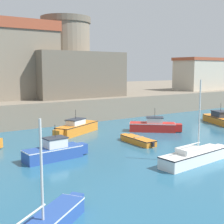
{
  "coord_description": "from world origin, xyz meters",
  "views": [
    {
      "loc": [
        -19.33,
        -11.75,
        6.38
      ],
      "look_at": [
        -1.66,
        14.2,
        2.0
      ],
      "focal_mm": 50.0,
      "sensor_mm": 36.0,
      "label": 1
    }
  ],
  "objects_px": {
    "motorboat_orange_0": "(220,119)",
    "motorboat_orange_4": "(76,128)",
    "dinghy_orange_5": "(138,140)",
    "fortress": "(67,68)",
    "sailboat_white_1": "(195,156)",
    "motorboat_red_8": "(154,126)",
    "harbor_shed_mid_row": "(200,74)",
    "motorboat_blue_3": "(55,151)"
  },
  "relations": [
    {
      "from": "motorboat_orange_4",
      "to": "motorboat_red_8",
      "type": "height_order",
      "value": "motorboat_orange_4"
    },
    {
      "from": "motorboat_blue_3",
      "to": "motorboat_orange_4",
      "type": "distance_m",
      "value": 8.67
    },
    {
      "from": "motorboat_orange_0",
      "to": "fortress",
      "type": "bearing_deg",
      "value": 124.08
    },
    {
      "from": "dinghy_orange_5",
      "to": "fortress",
      "type": "xyz_separation_m",
      "value": [
        2.75,
        19.14,
        6.16
      ]
    },
    {
      "from": "motorboat_orange_4",
      "to": "dinghy_orange_5",
      "type": "bearing_deg",
      "value": -68.77
    },
    {
      "from": "motorboat_orange_0",
      "to": "motorboat_orange_4",
      "type": "distance_m",
      "value": 17.27
    },
    {
      "from": "dinghy_orange_5",
      "to": "motorboat_red_8",
      "type": "xyz_separation_m",
      "value": [
        4.65,
        3.12,
        0.28
      ]
    },
    {
      "from": "motorboat_orange_0",
      "to": "motorboat_orange_4",
      "type": "bearing_deg",
      "value": 165.65
    },
    {
      "from": "motorboat_blue_3",
      "to": "fortress",
      "type": "distance_m",
      "value": 22.96
    },
    {
      "from": "dinghy_orange_5",
      "to": "harbor_shed_mid_row",
      "type": "relative_size",
      "value": 0.47
    },
    {
      "from": "motorboat_orange_0",
      "to": "sailboat_white_1",
      "type": "height_order",
      "value": "sailboat_white_1"
    },
    {
      "from": "motorboat_blue_3",
      "to": "dinghy_orange_5",
      "type": "distance_m",
      "value": 7.85
    },
    {
      "from": "sailboat_white_1",
      "to": "harbor_shed_mid_row",
      "type": "height_order",
      "value": "harbor_shed_mid_row"
    },
    {
      "from": "motorboat_blue_3",
      "to": "motorboat_red_8",
      "type": "distance_m",
      "value": 12.97
    },
    {
      "from": "sailboat_white_1",
      "to": "dinghy_orange_5",
      "type": "height_order",
      "value": "sailboat_white_1"
    },
    {
      "from": "motorboat_orange_0",
      "to": "dinghy_orange_5",
      "type": "bearing_deg",
      "value": -171.18
    },
    {
      "from": "motorboat_orange_0",
      "to": "sailboat_white_1",
      "type": "relative_size",
      "value": 0.96
    },
    {
      "from": "sailboat_white_1",
      "to": "motorboat_red_8",
      "type": "xyz_separation_m",
      "value": [
        4.98,
        9.7,
        0.08
      ]
    },
    {
      "from": "sailboat_white_1",
      "to": "motorboat_orange_4",
      "type": "bearing_deg",
      "value": 99.54
    },
    {
      "from": "motorboat_orange_4",
      "to": "fortress",
      "type": "relative_size",
      "value": 0.49
    },
    {
      "from": "motorboat_red_8",
      "to": "fortress",
      "type": "xyz_separation_m",
      "value": [
        -1.9,
        16.02,
        5.87
      ]
    },
    {
      "from": "motorboat_blue_3",
      "to": "motorboat_red_8",
      "type": "bearing_deg",
      "value": 15.65
    },
    {
      "from": "motorboat_orange_0",
      "to": "motorboat_orange_4",
      "type": "height_order",
      "value": "motorboat_orange_4"
    },
    {
      "from": "motorboat_orange_4",
      "to": "harbor_shed_mid_row",
      "type": "xyz_separation_m",
      "value": [
        29.27,
        9.53,
        4.9
      ]
    },
    {
      "from": "motorboat_blue_3",
      "to": "dinghy_orange_5",
      "type": "relative_size",
      "value": 1.14
    },
    {
      "from": "dinghy_orange_5",
      "to": "harbor_shed_mid_row",
      "type": "bearing_deg",
      "value": 30.91
    },
    {
      "from": "motorboat_red_8",
      "to": "dinghy_orange_5",
      "type": "bearing_deg",
      "value": -146.14
    },
    {
      "from": "motorboat_orange_0",
      "to": "harbor_shed_mid_row",
      "type": "height_order",
      "value": "harbor_shed_mid_row"
    },
    {
      "from": "motorboat_orange_0",
      "to": "motorboat_orange_4",
      "type": "xyz_separation_m",
      "value": [
        -16.73,
        4.28,
        0.06
      ]
    },
    {
      "from": "motorboat_red_8",
      "to": "harbor_shed_mid_row",
      "type": "xyz_separation_m",
      "value": [
        22.1,
        12.89,
        4.92
      ]
    },
    {
      "from": "sailboat_white_1",
      "to": "motorboat_orange_4",
      "type": "distance_m",
      "value": 13.24
    },
    {
      "from": "sailboat_white_1",
      "to": "motorboat_red_8",
      "type": "distance_m",
      "value": 10.9
    },
    {
      "from": "motorboat_orange_4",
      "to": "motorboat_blue_3",
      "type": "bearing_deg",
      "value": -127.76
    },
    {
      "from": "harbor_shed_mid_row",
      "to": "motorboat_orange_0",
      "type": "bearing_deg",
      "value": -132.24
    },
    {
      "from": "sailboat_white_1",
      "to": "harbor_shed_mid_row",
      "type": "distance_m",
      "value": 35.61
    },
    {
      "from": "motorboat_orange_0",
      "to": "motorboat_blue_3",
      "type": "xyz_separation_m",
      "value": [
        -22.04,
        -2.58,
        0.05
      ]
    },
    {
      "from": "motorboat_blue_3",
      "to": "harbor_shed_mid_row",
      "type": "relative_size",
      "value": 0.54
    },
    {
      "from": "motorboat_orange_0",
      "to": "fortress",
      "type": "distance_m",
      "value": 21.29
    },
    {
      "from": "motorboat_orange_0",
      "to": "motorboat_red_8",
      "type": "distance_m",
      "value": 9.6
    },
    {
      "from": "motorboat_blue_3",
      "to": "dinghy_orange_5",
      "type": "height_order",
      "value": "motorboat_blue_3"
    },
    {
      "from": "dinghy_orange_5",
      "to": "fortress",
      "type": "relative_size",
      "value": 0.36
    },
    {
      "from": "motorboat_orange_0",
      "to": "motorboat_red_8",
      "type": "height_order",
      "value": "motorboat_red_8"
    }
  ]
}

